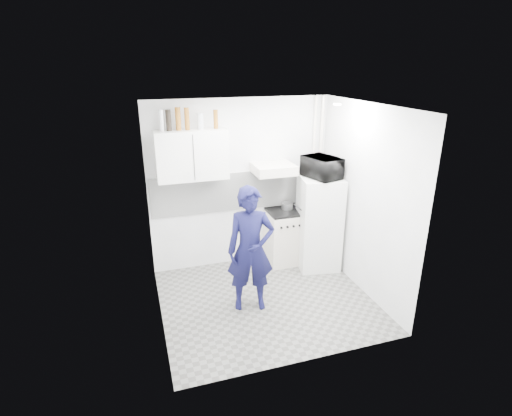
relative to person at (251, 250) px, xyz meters
name	(u,v)px	position (x,y,z in m)	size (l,w,h in m)	color
floor	(266,300)	(0.24, 0.06, -0.83)	(2.80, 2.80, 0.00)	slate
ceiling	(268,106)	(0.24, 0.06, 1.77)	(2.80, 2.80, 0.00)	white
wall_back	(240,184)	(0.24, 1.31, 0.47)	(2.80, 2.80, 0.00)	white
wall_left	(153,225)	(-1.16, 0.06, 0.47)	(2.60, 2.60, 0.00)	white
wall_right	(364,201)	(1.64, 0.06, 0.47)	(2.60, 2.60, 0.00)	white
person	(251,250)	(0.00, 0.00, 0.00)	(0.61, 0.40, 1.66)	#0F0F34
stove	(284,237)	(0.88, 1.06, -0.41)	(0.53, 0.53, 0.85)	silver
fridge	(319,223)	(1.34, 0.76, -0.10)	(0.60, 0.60, 1.46)	white
stove_top	(284,212)	(0.88, 1.06, 0.03)	(0.51, 0.51, 0.03)	black
saucepan	(287,206)	(0.95, 1.13, 0.10)	(0.18, 0.18, 0.10)	silver
microwave	(322,167)	(1.34, 0.76, 0.78)	(0.38, 0.57, 0.31)	black
bottle_a	(161,120)	(-0.89, 1.13, 1.51)	(0.07, 0.07, 0.29)	silver
bottle_b	(168,120)	(-0.80, 1.13, 1.51)	(0.07, 0.07, 0.28)	black
bottle_c	(178,119)	(-0.67, 1.13, 1.52)	(0.07, 0.07, 0.31)	brown
bottle_d	(187,119)	(-0.55, 1.13, 1.52)	(0.07, 0.07, 0.30)	brown
canister_a	(200,121)	(-0.37, 1.13, 1.48)	(0.09, 0.09, 0.22)	#B2B7BC
bottle_e	(216,119)	(-0.15, 1.13, 1.50)	(0.06, 0.06, 0.26)	brown
upper_cabinet	(192,155)	(-0.51, 1.13, 1.02)	(1.00, 0.35, 0.70)	white
range_hood	(274,169)	(0.69, 1.06, 0.74)	(0.60, 0.50, 0.14)	silver
backsplash	(241,191)	(0.24, 1.29, 0.37)	(2.74, 0.03, 0.60)	white
pipe_a	(319,179)	(1.54, 1.23, 0.47)	(0.05, 0.05, 2.60)	silver
pipe_b	(312,179)	(1.42, 1.23, 0.47)	(0.04, 0.04, 2.60)	silver
ceiling_spot_fixture	(337,104)	(1.24, 0.26, 1.74)	(0.10, 0.10, 0.02)	white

